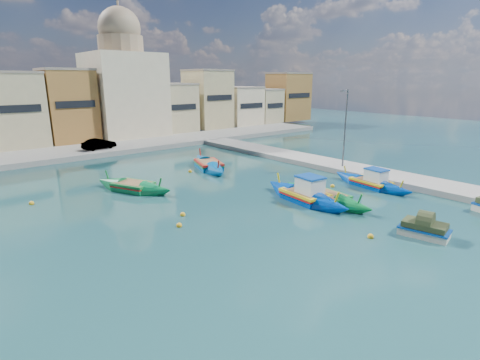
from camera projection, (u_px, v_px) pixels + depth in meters
name	position (u px, v px, depth m)	size (l,w,h in m)	color
ground	(254.00, 234.00, 22.38)	(160.00, 160.00, 0.00)	#13363B
east_quay	(402.00, 179.00, 33.54)	(4.00, 70.00, 0.50)	gray
north_quay	(78.00, 152.00, 45.87)	(80.00, 8.00, 0.60)	gray
north_townhouses	(106.00, 107.00, 54.23)	(83.20, 7.87, 10.19)	tan
church_block	(124.00, 83.00, 55.88)	(10.00, 10.00, 19.10)	beige
quay_street_lamp	(345.00, 128.00, 36.54)	(1.18, 0.16, 8.00)	#595B60
luzzu_turquoise_cabin	(371.00, 183.00, 32.01)	(2.81, 8.27, 2.60)	#003BA0
luzzu_blue_cabin	(305.00, 196.00, 28.29)	(3.12, 8.96, 3.11)	#003BA7
luzzu_cyan_mid	(209.00, 166.00, 38.61)	(5.01, 9.33, 2.70)	#0057A2
luzzu_green	(133.00, 188.00, 30.95)	(5.03, 7.97, 2.47)	#0B743D
luzzu_blue_south	(325.00, 198.00, 28.22)	(2.74, 8.79, 2.50)	#0B7431
tender_near	(424.00, 229.00, 21.96)	(1.97, 2.96, 1.34)	beige
mooring_buoys	(236.00, 198.00, 28.72)	(24.08, 20.58, 0.36)	yellow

